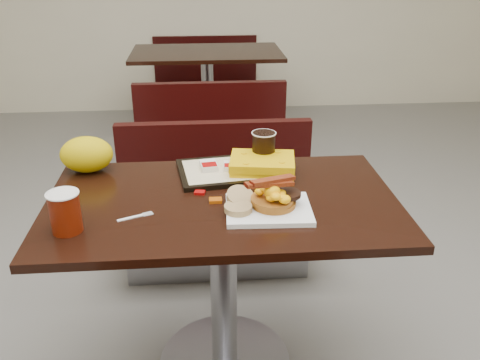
{
  "coord_description": "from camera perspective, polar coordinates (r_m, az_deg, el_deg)",
  "views": [
    {
      "loc": [
        -0.06,
        -1.56,
        1.55
      ],
      "look_at": [
        0.06,
        -0.0,
        0.82
      ],
      "focal_mm": 38.26,
      "sensor_mm": 36.0,
      "label": 1
    }
  ],
  "objects": [
    {
      "name": "condiment_syrup",
      "position": [
        1.73,
        -2.75,
        -2.28
      ],
      "size": [
        0.04,
        0.03,
        0.01
      ],
      "primitive_type": "cube",
      "rotation": [
        0.0,
        0.0,
        -0.0
      ],
      "color": "#9D4006",
      "rests_on": "table_near"
    },
    {
      "name": "knife",
      "position": [
        1.75,
        4.05,
        -2.22
      ],
      "size": [
        0.05,
        0.19,
        0.0
      ],
      "primitive_type": "cube",
      "rotation": [
        0.0,
        0.0,
        -1.74
      ],
      "color": "white",
      "rests_on": "table_near"
    },
    {
      "name": "bench_far_s",
      "position": [
        3.66,
        -3.35,
        6.05
      ],
      "size": [
        1.0,
        0.46,
        0.72
      ],
      "primitive_type": null,
      "color": "black",
      "rests_on": "floor"
    },
    {
      "name": "sausage_patty",
      "position": [
        1.68,
        5.36,
        -1.55
      ],
      "size": [
        0.11,
        0.11,
        0.01
      ],
      "primitive_type": "cylinder",
      "rotation": [
        0.0,
        0.0,
        -0.34
      ],
      "color": "black",
      "rests_on": "pancake_stack"
    },
    {
      "name": "pancake_stack",
      "position": [
        1.68,
        3.77,
        -2.35
      ],
      "size": [
        0.18,
        0.18,
        0.03
      ],
      "primitive_type": "cylinder",
      "rotation": [
        0.0,
        0.0,
        -0.31
      ],
      "color": "#AB6D1C",
      "rests_on": "platter"
    },
    {
      "name": "tray",
      "position": [
        1.95,
        -1.2,
        1.04
      ],
      "size": [
        0.41,
        0.32,
        0.02
      ],
      "primitive_type": "cube",
      "rotation": [
        0.0,
        0.0,
        0.13
      ],
      "color": "black",
      "rests_on": "table_near"
    },
    {
      "name": "coffee_cup_near",
      "position": [
        1.62,
        -18.92,
        -3.42
      ],
      "size": [
        0.1,
        0.1,
        0.13
      ],
      "primitive_type": "cylinder",
      "rotation": [
        0.0,
        0.0,
        0.04
      ],
      "color": "maroon",
      "rests_on": "table_near"
    },
    {
      "name": "clamshell",
      "position": [
        1.93,
        2.49,
        1.61
      ],
      "size": [
        0.26,
        0.21,
        0.06
      ],
      "primitive_type": "cube",
      "rotation": [
        0.0,
        0.0,
        -0.15
      ],
      "color": "#D9A403",
      "rests_on": "table_near"
    },
    {
      "name": "table_far",
      "position": [
        4.32,
        -3.61,
        9.26
      ],
      "size": [
        1.2,
        0.7,
        0.75
      ],
      "primitive_type": null,
      "color": "black",
      "rests_on": "floor"
    },
    {
      "name": "hashbrown_sleeve_left",
      "position": [
        1.94,
        -3.51,
        1.63
      ],
      "size": [
        0.07,
        0.09,
        0.02
      ],
      "primitive_type": "cube",
      "rotation": [
        0.0,
        0.0,
        0.13
      ],
      "color": "silver",
      "rests_on": "tray"
    },
    {
      "name": "muffin_bottom",
      "position": [
        1.64,
        -0.21,
        -3.16
      ],
      "size": [
        0.1,
        0.1,
        0.02
      ],
      "primitive_type": "cylinder",
      "rotation": [
        0.0,
        0.0,
        0.13
      ],
      "color": "tan",
      "rests_on": "platter"
    },
    {
      "name": "condiment_ketchup",
      "position": [
        1.79,
        -4.51,
        -1.39
      ],
      "size": [
        0.04,
        0.03,
        0.01
      ],
      "primitive_type": "cube",
      "rotation": [
        0.0,
        0.0,
        -0.2
      ],
      "color": "#8C0504",
      "rests_on": "table_near"
    },
    {
      "name": "fork",
      "position": [
        1.67,
        -12.15,
        -4.15
      ],
      "size": [
        0.12,
        0.07,
        0.0
      ],
      "primitive_type": null,
      "rotation": [
        0.0,
        0.0,
        0.4
      ],
      "color": "white",
      "rests_on": "table_near"
    },
    {
      "name": "bench_far_n",
      "position": [
        5.0,
        -3.79,
        11.27
      ],
      "size": [
        1.0,
        0.46,
        0.72
      ],
      "primitive_type": null,
      "color": "black",
      "rests_on": "floor"
    },
    {
      "name": "hashbrown_sleeve_right",
      "position": [
        1.94,
        -1.1,
        1.58
      ],
      "size": [
        0.05,
        0.07,
        0.02
      ],
      "primitive_type": "cube",
      "rotation": [
        0.0,
        0.0,
        -0.05
      ],
      "color": "silver",
      "rests_on": "tray"
    },
    {
      "name": "paper_bag",
      "position": [
        2.02,
        -16.73,
        2.75
      ],
      "size": [
        0.23,
        0.2,
        0.14
      ],
      "primitive_type": "ellipsoid",
      "rotation": [
        0.0,
        0.0,
        -0.33
      ],
      "color": "#D3AF07",
      "rests_on": "table_near"
    },
    {
      "name": "bench_near_n",
      "position": [
        2.55,
        -2.62,
        -2.74
      ],
      "size": [
        1.0,
        0.46,
        0.72
      ],
      "primitive_type": null,
      "color": "black",
      "rests_on": "floor"
    },
    {
      "name": "bacon_strips",
      "position": [
        1.63,
        3.31,
        -0.34
      ],
      "size": [
        0.18,
        0.13,
        0.01
      ],
      "primitive_type": null,
      "rotation": [
        0.0,
        0.0,
        0.36
      ],
      "color": "#420904",
      "rests_on": "scrambled_eggs"
    },
    {
      "name": "coffee_cup_far",
      "position": [
        1.98,
        2.65,
        3.65
      ],
      "size": [
        0.09,
        0.09,
        0.12
      ],
      "primitive_type": "cylinder",
      "rotation": [
        0.0,
        0.0,
        0.02
      ],
      "color": "black",
      "rests_on": "tray"
    },
    {
      "name": "platter",
      "position": [
        1.67,
        3.2,
        -3.3
      ],
      "size": [
        0.28,
        0.23,
        0.02
      ],
      "primitive_type": "cube",
      "rotation": [
        0.0,
        0.0,
        -0.04
      ],
      "color": "white",
      "rests_on": "table_near"
    },
    {
      "name": "muffin_top",
      "position": [
        1.69,
        -0.01,
        -1.85
      ],
      "size": [
        0.11,
        0.11,
        0.05
      ],
      "primitive_type": "cylinder",
      "rotation": [
        0.38,
        0.0,
        0.32
      ],
      "color": "tan",
      "rests_on": "platter"
    },
    {
      "name": "table_near",
      "position": [
        1.95,
        -1.81,
        -11.95
      ],
      "size": [
        1.2,
        0.7,
        0.75
      ],
      "primitive_type": null,
      "color": "black",
      "rests_on": "floor"
    },
    {
      "name": "scrambled_eggs",
      "position": [
        1.64,
        3.59,
        -1.44
      ],
      "size": [
        0.1,
        0.09,
        0.05
      ],
      "primitive_type": "ellipsoid",
      "rotation": [
        0.0,
        0.0,
        0.08
      ],
      "color": "#FFDA05",
      "rests_on": "pancake_stack"
    }
  ]
}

